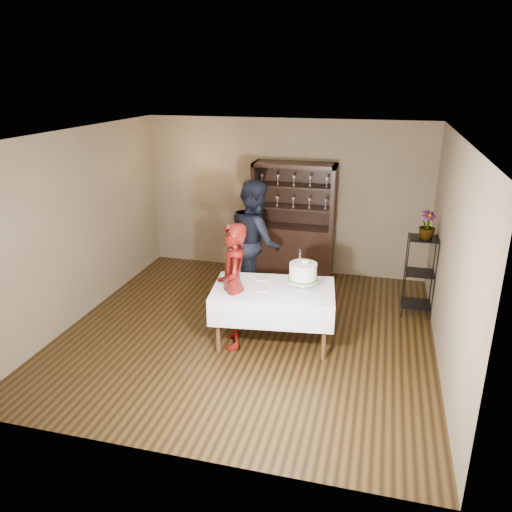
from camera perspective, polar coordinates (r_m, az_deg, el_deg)
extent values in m
plane|color=black|center=(7.05, -0.89, -8.63)|extent=(5.00, 5.00, 0.00)
plane|color=white|center=(6.22, -1.03, 13.75)|extent=(5.00, 5.00, 0.00)
cube|color=brown|center=(8.86, 3.37, 6.74)|extent=(5.00, 0.02, 2.70)
cube|color=brown|center=(7.54, -19.62, 3.23)|extent=(0.02, 5.00, 2.70)
cube|color=brown|center=(6.35, 21.34, -0.04)|extent=(0.02, 5.00, 2.70)
cube|color=black|center=(8.83, 4.19, 0.59)|extent=(1.40, 0.48, 0.90)
cube|color=black|center=(8.76, 4.63, 7.23)|extent=(1.40, 0.03, 1.10)
cube|color=black|center=(8.45, 4.46, 10.36)|extent=(1.40, 0.48, 0.06)
cube|color=black|center=(8.60, 4.33, 5.62)|extent=(1.28, 0.42, 0.02)
cube|color=black|center=(8.51, 4.39, 8.03)|extent=(1.28, 0.42, 0.02)
cylinder|color=black|center=(7.51, 16.71, -2.60)|extent=(0.02, 0.02, 1.20)
cylinder|color=black|center=(7.54, 19.73, -2.85)|extent=(0.02, 0.02, 1.20)
cylinder|color=black|center=(7.88, 16.64, -1.52)|extent=(0.02, 0.02, 1.20)
cylinder|color=black|center=(7.91, 19.53, -1.76)|extent=(0.02, 0.02, 1.20)
cube|color=black|center=(7.88, 17.80, -5.20)|extent=(0.40, 0.40, 0.02)
cube|color=black|center=(7.69, 18.19, -1.83)|extent=(0.40, 0.40, 0.01)
cube|color=black|center=(7.52, 18.63, 1.93)|extent=(0.40, 0.40, 0.02)
cube|color=silver|center=(6.54, 1.99, -5.12)|extent=(1.67, 1.15, 0.36)
cylinder|color=#4A2F1B|center=(6.41, -4.40, -8.05)|extent=(0.06, 0.06, 0.74)
cylinder|color=#4A2F1B|center=(6.29, 7.82, -8.73)|extent=(0.06, 0.06, 0.74)
cylinder|color=#4A2F1B|center=(7.06, -3.20, -5.25)|extent=(0.06, 0.06, 0.74)
cylinder|color=#4A2F1B|center=(6.96, 7.81, -5.81)|extent=(0.06, 0.06, 0.74)
imported|color=#3D0705|center=(6.39, -2.60, -3.47)|extent=(0.58, 0.71, 1.67)
imported|color=black|center=(7.68, -0.09, 1.69)|extent=(1.08, 1.17, 1.93)
cylinder|color=white|center=(6.47, 5.34, -3.66)|extent=(0.22, 0.22, 0.01)
cylinder|color=white|center=(6.45, 5.35, -3.27)|extent=(0.05, 0.05, 0.11)
cylinder|color=white|center=(6.43, 5.37, -2.75)|extent=(0.40, 0.40, 0.02)
cylinder|color=#406A32|center=(6.42, 5.38, -2.60)|extent=(0.38, 0.38, 0.02)
cylinder|color=silver|center=(6.39, 5.41, -1.77)|extent=(0.45, 0.45, 0.22)
sphere|color=#5F70CB|center=(6.34, 5.74, -0.77)|extent=(0.03, 0.03, 0.03)
cube|color=silver|center=(6.30, 5.03, -0.23)|extent=(0.02, 0.02, 0.15)
cube|color=black|center=(6.27, 5.06, 0.57)|extent=(0.03, 0.02, 0.06)
cylinder|color=white|center=(6.41, 0.78, -3.81)|extent=(0.23, 0.23, 0.01)
cylinder|color=white|center=(6.76, 0.68, -2.52)|extent=(0.24, 0.24, 0.01)
imported|color=#406A32|center=(7.41, 18.99, 3.36)|extent=(0.32, 0.32, 0.41)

